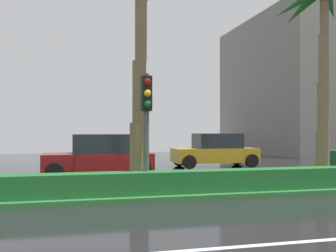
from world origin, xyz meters
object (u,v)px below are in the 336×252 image
object	(u,v)px
palm_tree_centre_right	(325,13)
car_in_traffic_third	(215,151)
traffic_signal_median_right	(146,111)
car_in_traffic_second	(99,156)

from	to	relation	value
palm_tree_centre_right	car_in_traffic_third	size ratio (longest dim) A/B	1.72
palm_tree_centre_right	car_in_traffic_third	world-z (taller)	palm_tree_centre_right
traffic_signal_median_right	car_in_traffic_second	world-z (taller)	traffic_signal_median_right
palm_tree_centre_right	car_in_traffic_third	distance (m)	8.81
car_in_traffic_third	car_in_traffic_second	bearing A→B (deg)	27.00
traffic_signal_median_right	car_in_traffic_second	size ratio (longest dim) A/B	0.76
traffic_signal_median_right	palm_tree_centre_right	bearing A→B (deg)	13.09
palm_tree_centre_right	car_in_traffic_third	bearing A→B (deg)	102.36
car_in_traffic_second	car_in_traffic_third	size ratio (longest dim) A/B	1.00
car_in_traffic_second	palm_tree_centre_right	bearing A→B (deg)	153.98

